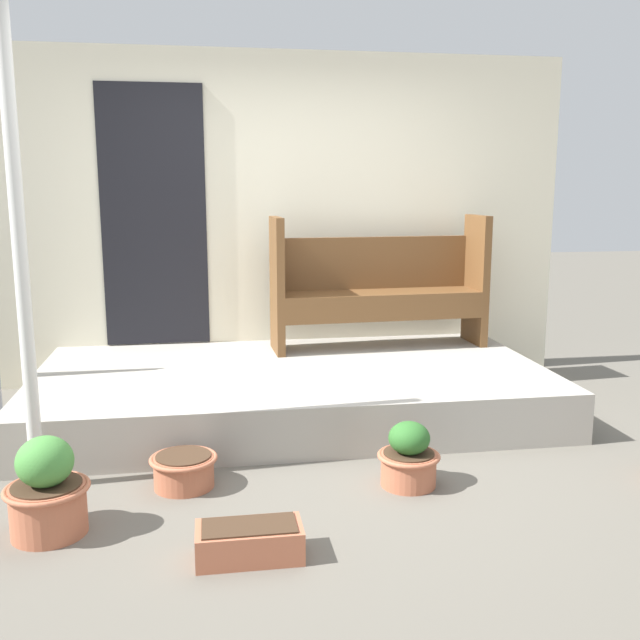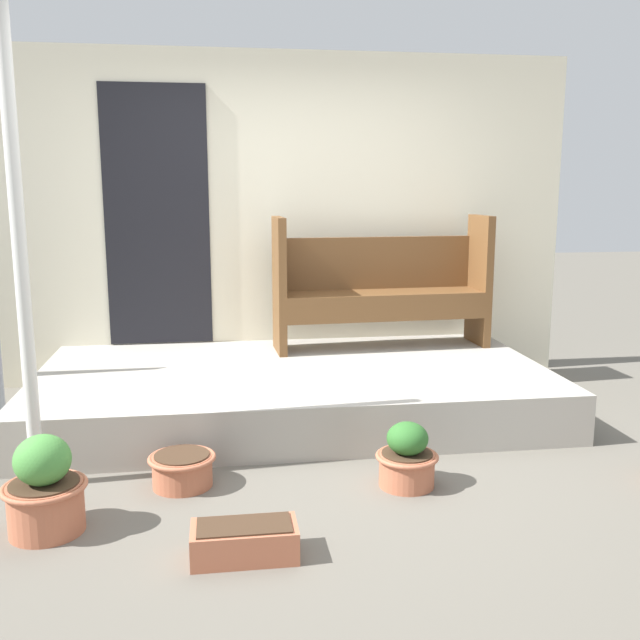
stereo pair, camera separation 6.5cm
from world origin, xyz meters
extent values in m
plane|color=#666056|center=(0.00, 0.00, 0.00)|extent=(24.00, 24.00, 0.00)
cube|color=#A8A399|center=(-0.04, 0.93, 0.16)|extent=(3.49, 1.85, 0.32)
cube|color=beige|center=(-0.04, 1.88, 1.30)|extent=(4.69, 0.06, 2.60)
cube|color=black|center=(-1.00, 1.84, 1.33)|extent=(0.80, 0.02, 2.00)
cylinder|color=silver|center=(-1.53, -0.11, 1.25)|extent=(0.07, 0.07, 2.50)
cube|color=brown|center=(-0.09, 1.44, 0.83)|extent=(0.08, 0.40, 1.02)
cube|color=brown|center=(1.51, 1.51, 0.83)|extent=(0.08, 0.40, 1.02)
cube|color=brown|center=(0.71, 1.48, 0.74)|extent=(1.56, 0.47, 0.04)
cube|color=brown|center=(0.72, 1.29, 0.64)|extent=(1.54, 0.10, 0.16)
cube|color=brown|center=(0.70, 1.66, 0.97)|extent=(1.54, 0.11, 0.41)
cylinder|color=#B76647|center=(-1.36, -0.66, 0.12)|extent=(0.34, 0.34, 0.23)
torus|color=#B76647|center=(-1.36, -0.66, 0.22)|extent=(0.38, 0.38, 0.02)
cylinder|color=#422D1E|center=(-1.36, -0.66, 0.24)|extent=(0.31, 0.31, 0.01)
ellipsoid|color=#478C3D|center=(-1.36, -0.66, 0.35)|extent=(0.25, 0.25, 0.23)
cylinder|color=#B76647|center=(-0.76, -0.23, 0.08)|extent=(0.32, 0.32, 0.17)
torus|color=#B76647|center=(-0.76, -0.23, 0.16)|extent=(0.36, 0.36, 0.02)
cylinder|color=#422D1E|center=(-0.76, -0.23, 0.17)|extent=(0.29, 0.29, 0.01)
cylinder|color=#B76647|center=(0.42, -0.39, 0.09)|extent=(0.29, 0.29, 0.18)
torus|color=#B76647|center=(0.42, -0.39, 0.16)|extent=(0.34, 0.34, 0.02)
cylinder|color=#422D1E|center=(0.42, -0.39, 0.18)|extent=(0.27, 0.27, 0.01)
ellipsoid|color=#2D6628|center=(0.42, -0.39, 0.26)|extent=(0.22, 0.22, 0.17)
cube|color=#B76647|center=(-0.46, -1.02, 0.07)|extent=(0.46, 0.22, 0.14)
cube|color=#422D1E|center=(-0.46, -1.02, 0.15)|extent=(0.40, 0.19, 0.01)
camera|label=1|loc=(-0.61, -3.85, 1.58)|focal=40.00mm
camera|label=2|loc=(-0.54, -3.86, 1.58)|focal=40.00mm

